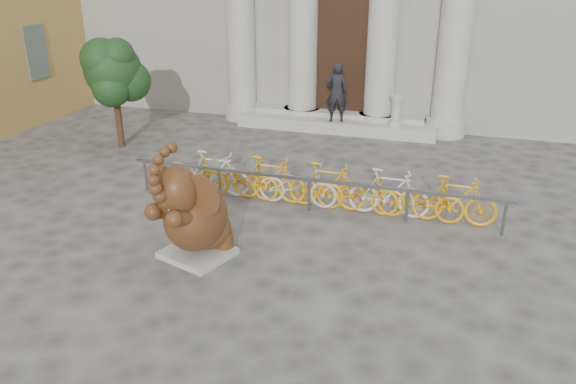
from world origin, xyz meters
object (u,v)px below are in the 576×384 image
(bike_rack, at_px, (312,184))
(tree, at_px, (114,72))
(pedestrian, at_px, (337,92))
(elephant_statue, at_px, (194,215))

(bike_rack, xyz_separation_m, tree, (-6.06, 2.33, 1.58))
(bike_rack, xyz_separation_m, pedestrian, (-0.69, 5.39, 0.74))
(bike_rack, distance_m, tree, 6.68)
(tree, bearing_deg, bike_rack, -21.04)
(elephant_statue, xyz_separation_m, bike_rack, (1.38, 2.70, -0.30))
(tree, bearing_deg, elephant_statue, -47.10)
(elephant_statue, xyz_separation_m, tree, (-4.67, 5.03, 1.28))
(elephant_statue, bearing_deg, tree, 151.26)
(elephant_statue, relative_size, tree, 0.74)
(tree, distance_m, pedestrian, 6.24)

